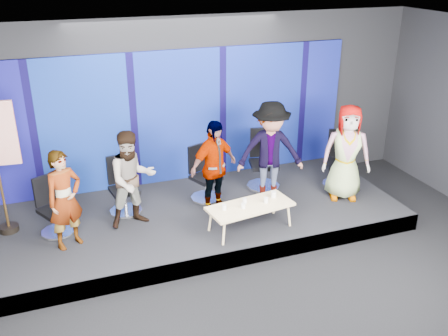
# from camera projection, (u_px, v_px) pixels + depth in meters

# --- Properties ---
(ground) EXTENTS (10.00, 10.00, 0.00)m
(ground) POSITION_uv_depth(u_px,v_px,m) (258.00, 307.00, 6.93)
(ground) COLOR black
(ground) RESTS_ON ground
(room_walls) EXTENTS (10.02, 8.02, 3.51)m
(room_walls) POSITION_uv_depth(u_px,v_px,m) (264.00, 144.00, 5.97)
(room_walls) COLOR black
(room_walls) RESTS_ON ground
(riser) EXTENTS (7.00, 3.00, 0.30)m
(riser) POSITION_uv_depth(u_px,v_px,m) (203.00, 216.00, 9.03)
(riser) COLOR black
(riser) RESTS_ON ground
(backdrop) EXTENTS (7.00, 0.08, 2.60)m
(backdrop) POSITION_uv_depth(u_px,v_px,m) (179.00, 117.00, 9.71)
(backdrop) COLOR #110863
(backdrop) RESTS_ON riser
(chair_a) EXTENTS (0.75, 0.75, 0.98)m
(chair_a) POSITION_uv_depth(u_px,v_px,m) (54.00, 215.00, 8.08)
(chair_a) COLOR silver
(chair_a) RESTS_ON riser
(panelist_a) EXTENTS (0.69, 0.61, 1.58)m
(panelist_a) POSITION_uv_depth(u_px,v_px,m) (65.00, 200.00, 7.56)
(panelist_a) COLOR black
(panelist_a) RESTS_ON riser
(chair_b) EXTENTS (0.65, 0.65, 1.02)m
(chair_b) POSITION_uv_depth(u_px,v_px,m) (124.00, 194.00, 8.75)
(chair_b) COLOR silver
(chair_b) RESTS_ON riser
(panelist_b) EXTENTS (0.88, 0.73, 1.65)m
(panelist_b) POSITION_uv_depth(u_px,v_px,m) (132.00, 179.00, 8.16)
(panelist_b) COLOR black
(panelist_b) RESTS_ON riser
(chair_c) EXTENTS (0.76, 0.76, 1.03)m
(chair_c) POSITION_uv_depth(u_px,v_px,m) (204.00, 182.00, 9.22)
(chair_c) COLOR silver
(chair_c) RESTS_ON riser
(panelist_c) EXTENTS (1.06, 0.75, 1.67)m
(panelist_c) POSITION_uv_depth(u_px,v_px,m) (214.00, 167.00, 8.60)
(panelist_c) COLOR black
(panelist_c) RESTS_ON riser
(chair_d) EXTENTS (0.79, 0.79, 1.15)m
(chair_d) POSITION_uv_depth(u_px,v_px,m) (263.00, 169.00, 9.69)
(chair_d) COLOR silver
(chair_d) RESTS_ON riser
(panelist_d) EXTENTS (1.34, 0.96, 1.87)m
(panelist_d) POSITION_uv_depth(u_px,v_px,m) (270.00, 152.00, 9.01)
(panelist_d) COLOR black
(panelist_d) RESTS_ON riser
(chair_e) EXTENTS (0.82, 0.82, 1.10)m
(chair_e) POSITION_uv_depth(u_px,v_px,m) (339.00, 168.00, 9.76)
(chair_e) COLOR silver
(chair_e) RESTS_ON riser
(panelist_e) EXTENTS (1.03, 0.87, 1.78)m
(panelist_e) POSITION_uv_depth(u_px,v_px,m) (346.00, 152.00, 9.08)
(panelist_e) COLOR black
(panelist_e) RESTS_ON riser
(coffee_table) EXTENTS (1.48, 0.79, 0.43)m
(coffee_table) POSITION_uv_depth(u_px,v_px,m) (250.00, 207.00, 8.18)
(coffee_table) COLOR tan
(coffee_table) RESTS_ON riser
(mug_a) EXTENTS (0.07, 0.07, 0.09)m
(mug_a) POSITION_uv_depth(u_px,v_px,m) (224.00, 207.00, 8.00)
(mug_a) COLOR silver
(mug_a) RESTS_ON coffee_table
(mug_b) EXTENTS (0.07, 0.07, 0.09)m
(mug_b) POSITION_uv_depth(u_px,v_px,m) (243.00, 206.00, 8.05)
(mug_b) COLOR silver
(mug_b) RESTS_ON coffee_table
(mug_c) EXTENTS (0.07, 0.07, 0.09)m
(mug_c) POSITION_uv_depth(u_px,v_px,m) (245.00, 201.00, 8.22)
(mug_c) COLOR silver
(mug_c) RESTS_ON coffee_table
(mug_d) EXTENTS (0.07, 0.07, 0.09)m
(mug_d) POSITION_uv_depth(u_px,v_px,m) (266.00, 200.00, 8.24)
(mug_d) COLOR silver
(mug_d) RESTS_ON coffee_table
(mug_e) EXTENTS (0.09, 0.09, 0.11)m
(mug_e) POSITION_uv_depth(u_px,v_px,m) (274.00, 194.00, 8.41)
(mug_e) COLOR silver
(mug_e) RESTS_ON coffee_table
(flag_stand) EXTENTS (0.53, 0.31, 2.34)m
(flag_stand) POSITION_uv_depth(u_px,v_px,m) (4.00, 161.00, 7.78)
(flag_stand) COLOR black
(flag_stand) RESTS_ON riser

